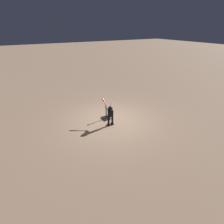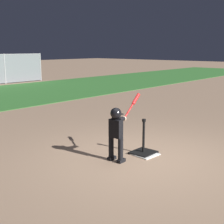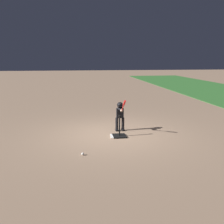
{
  "view_description": "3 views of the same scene",
  "coord_description": "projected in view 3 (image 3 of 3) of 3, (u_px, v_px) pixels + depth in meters",
  "views": [
    {
      "loc": [
        -6.93,
        3.98,
        4.42
      ],
      "look_at": [
        -0.34,
        0.19,
        0.63
      ],
      "focal_mm": 28.0,
      "sensor_mm": 36.0,
      "label": 1
    },
    {
      "loc": [
        -4.67,
        -3.3,
        2.08
      ],
      "look_at": [
        -0.34,
        0.53,
        0.9
      ],
      "focal_mm": 50.0,
      "sensor_mm": 36.0,
      "label": 2
    },
    {
      "loc": [
        8.39,
        -1.18,
        2.54
      ],
      "look_at": [
        -0.01,
        -0.01,
        0.78
      ],
      "focal_mm": 42.0,
      "sensor_mm": 36.0,
      "label": 3
    }
  ],
  "objects": [
    {
      "name": "batting_tee",
      "position": [
        119.0,
        134.0,
        8.58
      ],
      "size": [
        0.47,
        0.43,
        0.72
      ],
      "color": "black",
      "rests_on": "ground_plane"
    },
    {
      "name": "baseball",
      "position": [
        83.0,
        154.0,
        6.94
      ],
      "size": [
        0.07,
        0.07,
        0.07
      ],
      "primitive_type": "sphere",
      "color": "white",
      "rests_on": "ground_plane"
    },
    {
      "name": "batter_child",
      "position": [
        120.0,
        113.0,
        9.12
      ],
      "size": [
        0.87,
        0.32,
        1.21
      ],
      "color": "black",
      "rests_on": "ground_plane"
    },
    {
      "name": "ground_plane",
      "position": [
        112.0,
        135.0,
        8.81
      ],
      "size": [
        90.0,
        90.0,
        0.0
      ],
      "primitive_type": "plane",
      "color": "#93755B"
    },
    {
      "name": "home_plate",
      "position": [
        117.0,
        136.0,
        8.62
      ],
      "size": [
        0.47,
        0.47,
        0.02
      ],
      "primitive_type": "cube",
      "rotation": [
        0.0,
        0.0,
        -0.08
      ],
      "color": "white",
      "rests_on": "ground_plane"
    }
  ]
}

